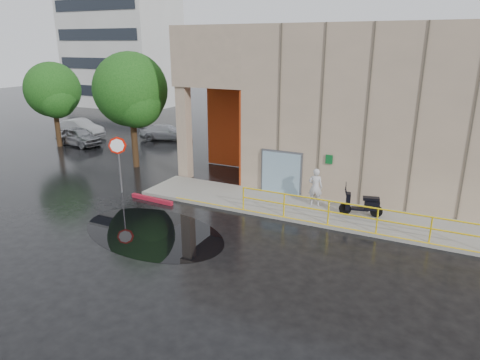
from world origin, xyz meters
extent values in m
plane|color=black|center=(0.00, 0.00, 0.00)|extent=(120.00, 120.00, 0.00)
cube|color=gray|center=(4.00, 4.50, 0.07)|extent=(20.00, 3.00, 0.15)
cube|color=gray|center=(6.00, 11.00, 4.00)|extent=(16.00, 10.00, 8.00)
cube|color=gray|center=(-4.00, 11.00, 6.50)|extent=(4.00, 10.00, 3.00)
cube|color=gray|center=(-5.60, 6.40, 2.50)|extent=(0.60, 0.60, 5.00)
cube|color=#A8310F|center=(-4.00, 9.50, 2.50)|extent=(3.80, 0.15, 4.90)
cube|color=#A8310F|center=(-2.05, 7.75, 2.50)|extent=(0.10, 3.50, 4.90)
cube|color=#8AABBC|center=(0.20, 5.88, 1.15)|extent=(1.90, 0.10, 2.00)
cube|color=slate|center=(0.20, 5.96, 1.15)|extent=(2.10, 0.06, 2.20)
cube|color=#0C5522|center=(2.50, 5.94, 2.10)|extent=(0.32, 0.04, 0.42)
cylinder|color=yellow|center=(4.25, 3.15, 1.15)|extent=(9.50, 0.06, 0.06)
cylinder|color=yellow|center=(4.25, 3.15, 0.70)|extent=(9.50, 0.06, 0.06)
cube|color=beige|center=(-28.00, 28.00, 7.50)|extent=(12.00, 8.00, 15.00)
imported|color=#BCBBC1|center=(2.19, 5.02, 1.01)|extent=(0.68, 0.51, 1.71)
cylinder|color=black|center=(3.68, 4.49, 0.41)|extent=(0.52, 0.21, 0.51)
cylinder|color=black|center=(4.94, 4.76, 0.41)|extent=(0.52, 0.21, 0.51)
cylinder|color=slate|center=(-7.10, 2.82, 1.24)|extent=(0.08, 0.08, 2.48)
cylinder|color=red|center=(-7.10, 2.79, 2.43)|extent=(0.71, 0.55, 0.86)
cylinder|color=white|center=(-7.10, 2.77, 2.43)|extent=(0.55, 0.41, 0.68)
cube|color=maroon|center=(-5.00, 2.50, 0.09)|extent=(2.41, 0.35, 0.18)
cube|color=black|center=(-2.81, -0.35, 0.00)|extent=(7.28, 5.31, 0.01)
imported|color=#A0A1A7|center=(-16.94, 9.59, 0.65)|extent=(4.01, 2.03, 1.31)
imported|color=silver|center=(-19.19, 12.01, 0.68)|extent=(4.21, 1.75, 1.35)
imported|color=#B5B7BD|center=(-12.29, 13.99, 0.59)|extent=(4.40, 2.98, 1.18)
cylinder|color=black|center=(-9.50, 6.91, 1.67)|extent=(0.36, 0.36, 3.33)
sphere|color=#244D17|center=(-9.50, 6.91, 4.61)|extent=(4.26, 4.26, 4.26)
sphere|color=#244D17|center=(-8.92, 6.67, 3.97)|extent=(2.98, 2.98, 2.98)
cylinder|color=black|center=(-17.97, 8.75, 1.45)|extent=(0.36, 0.36, 2.89)
sphere|color=#1D5F1A|center=(-17.97, 8.75, 4.04)|extent=(3.81, 3.81, 3.81)
sphere|color=#1D5F1A|center=(-17.38, 8.46, 3.47)|extent=(2.67, 2.67, 2.67)
camera|label=1|loc=(7.09, -12.76, 7.17)|focal=32.00mm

